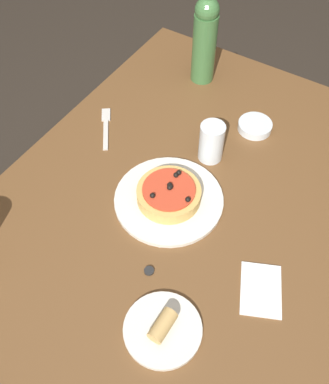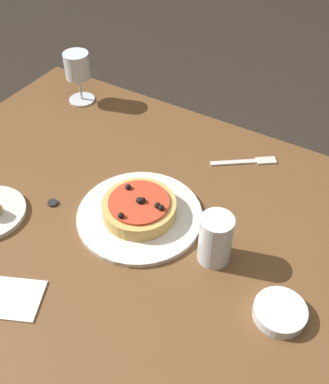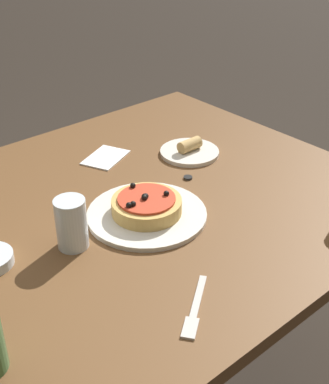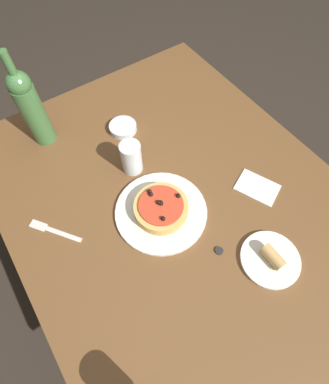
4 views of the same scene
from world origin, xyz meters
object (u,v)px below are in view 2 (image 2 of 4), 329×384
(pizza, at_px, (139,208))
(side_bowl, at_px, (280,312))
(fork, at_px, (248,162))
(water_cup, at_px, (215,239))
(dining_table, at_px, (133,265))
(bottle_cap, at_px, (52,204))
(wine_glass, at_px, (77,68))
(dinner_plate, at_px, (140,215))

(pizza, height_order, side_bowl, pizza)
(fork, bearing_deg, water_cup, -115.55)
(dining_table, xyz_separation_m, bottle_cap, (0.22, 0.00, 0.09))
(dining_table, xyz_separation_m, wine_glass, (0.44, -0.39, 0.20))
(dinner_plate, bearing_deg, water_cup, 175.27)
(pizza, relative_size, water_cup, 1.42)
(pizza, height_order, wine_glass, wine_glass)
(dinner_plate, distance_m, side_bowl, 0.37)
(water_cup, height_order, fork, water_cup)
(side_bowl, bearing_deg, fork, -59.32)
(pizza, height_order, fork, pizza)
(pizza, bearing_deg, bottle_cap, 19.69)
(pizza, bearing_deg, water_cup, 175.29)
(water_cup, height_order, side_bowl, water_cup)
(fork, bearing_deg, wine_glass, 142.78)
(wine_glass, distance_m, side_bowl, 0.89)
(dining_table, distance_m, fork, 0.41)
(wine_glass, bearing_deg, pizza, 142.73)
(dining_table, bearing_deg, bottle_cap, 0.65)
(side_bowl, bearing_deg, water_cup, -19.78)
(dining_table, distance_m, wine_glass, 0.62)
(wine_glass, bearing_deg, fork, 178.77)
(dining_table, height_order, bottle_cap, bottle_cap)
(dining_table, xyz_separation_m, fork, (-0.11, -0.38, 0.09))
(dining_table, height_order, water_cup, water_cup)
(dining_table, bearing_deg, pizza, -72.31)
(dining_table, height_order, pizza, pizza)
(dining_table, distance_m, water_cup, 0.23)
(dining_table, relative_size, water_cup, 11.01)
(dinner_plate, distance_m, pizza, 0.03)
(water_cup, bearing_deg, dining_table, 16.97)
(pizza, xyz_separation_m, wine_glass, (0.42, -0.32, 0.08))
(dinner_plate, bearing_deg, dining_table, 107.80)
(bottle_cap, bearing_deg, dining_table, -179.35)
(dinner_plate, height_order, fork, dinner_plate)
(pizza, distance_m, fork, 0.34)
(water_cup, height_order, bottle_cap, water_cup)
(fork, bearing_deg, dinner_plate, -149.90)
(dinner_plate, distance_m, wine_glass, 0.54)
(dining_table, relative_size, pizza, 7.73)
(dining_table, bearing_deg, wine_glass, -41.33)
(side_bowl, xyz_separation_m, fork, (0.23, -0.39, -0.01))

